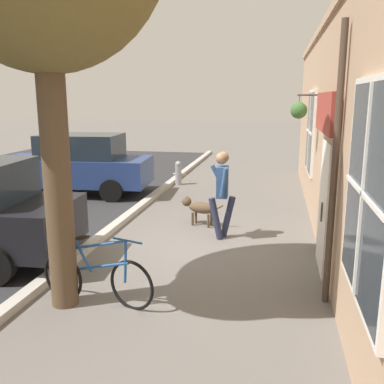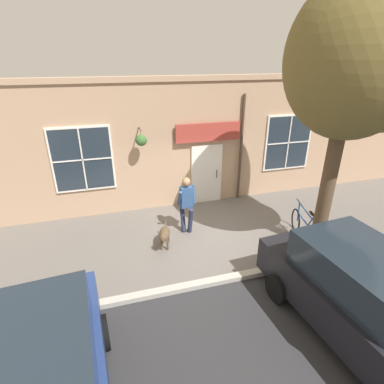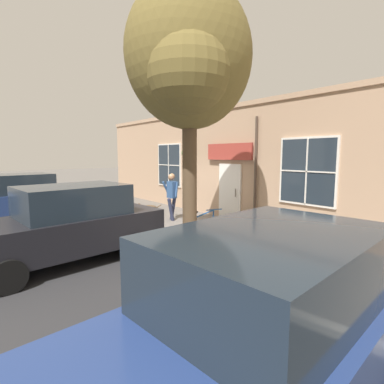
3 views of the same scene
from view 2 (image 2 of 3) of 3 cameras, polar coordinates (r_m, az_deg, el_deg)
The scene contains 7 objects.
ground_plane at distance 8.96m, azimuth 3.32°, elevation -8.11°, with size 90.00×90.00×0.00m, color #66605B.
storefront_facade at distance 10.14m, azimuth -0.71°, elevation 9.25°, with size 0.95×18.00×4.29m.
pedestrian_walking at distance 8.56m, azimuth -1.07°, elevation -1.53°, with size 0.54×0.55×1.76m.
dog_on_leash at distance 8.22m, azimuth -5.27°, elevation -8.07°, with size 1.02×0.44×0.64m.
street_tree_by_curb at distance 7.73m, azimuth 29.19°, elevation 20.25°, with size 3.12×2.89×6.48m.
leaning_bicycle at distance 9.14m, azimuth 20.72°, elevation -6.35°, with size 1.72×0.34×1.01m.
parked_car_mid_block at distance 6.45m, azimuth 30.01°, elevation -17.12°, with size 4.43×2.20×1.75m.
Camera 2 is at (7.10, -2.59, 4.82)m, focal length 28.00 mm.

